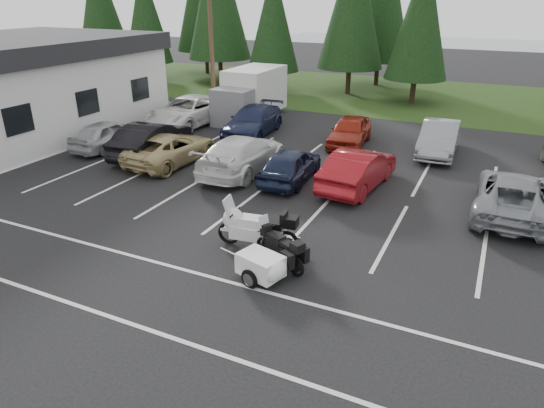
{
  "coord_description": "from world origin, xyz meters",
  "views": [
    {
      "loc": [
        5.6,
        -12.84,
        6.99
      ],
      "look_at": [
        -0.23,
        -0.5,
        1.03
      ],
      "focal_mm": 32.0,
      "sensor_mm": 36.0,
      "label": 1
    }
  ],
  "objects_px": {
    "box_truck": "(247,95)",
    "car_near_1": "(152,139)",
    "car_far_1": "(253,121)",
    "car_far_2": "(350,131)",
    "adventure_motorcycle": "(279,245)",
    "car_near_3": "(243,154)",
    "cargo_trailer": "(261,267)",
    "car_near_5": "(358,169)",
    "car_near_0": "(107,134)",
    "car_far_3": "(439,138)",
    "touring_motorcycle": "(257,225)",
    "utility_pole": "(211,37)",
    "car_far_0": "(189,111)",
    "car_near_4": "(291,165)",
    "car_near_6": "(514,195)",
    "car_near_2": "(171,148)"
  },
  "relations": [
    {
      "from": "car_near_5",
      "to": "car_far_3",
      "type": "distance_m",
      "value": 6.21
    },
    {
      "from": "car_far_1",
      "to": "car_far_0",
      "type": "bearing_deg",
      "value": 170.43
    },
    {
      "from": "car_near_1",
      "to": "touring_motorcycle",
      "type": "bearing_deg",
      "value": 139.57
    },
    {
      "from": "car_far_1",
      "to": "adventure_motorcycle",
      "type": "height_order",
      "value": "car_far_1"
    },
    {
      "from": "car_near_0",
      "to": "car_near_5",
      "type": "bearing_deg",
      "value": 178.69
    },
    {
      "from": "car_near_4",
      "to": "car_far_0",
      "type": "bearing_deg",
      "value": -36.52
    },
    {
      "from": "car_near_3",
      "to": "car_near_1",
      "type": "bearing_deg",
      "value": -1.93
    },
    {
      "from": "car_near_0",
      "to": "car_near_3",
      "type": "distance_m",
      "value": 7.57
    },
    {
      "from": "utility_pole",
      "to": "car_near_3",
      "type": "xyz_separation_m",
      "value": [
        6.14,
        -7.74,
        -3.93
      ]
    },
    {
      "from": "car_near_4",
      "to": "car_near_6",
      "type": "xyz_separation_m",
      "value": [
        8.11,
        0.26,
        0.04
      ]
    },
    {
      "from": "car_near_1",
      "to": "car_near_4",
      "type": "xyz_separation_m",
      "value": [
        7.1,
        -0.28,
        -0.11
      ]
    },
    {
      "from": "car_near_3",
      "to": "touring_motorcycle",
      "type": "bearing_deg",
      "value": 121.42
    },
    {
      "from": "car_near_4",
      "to": "car_far_3",
      "type": "relative_size",
      "value": 0.87
    },
    {
      "from": "car_far_0",
      "to": "car_far_3",
      "type": "height_order",
      "value": "car_far_0"
    },
    {
      "from": "car_near_5",
      "to": "adventure_motorcycle",
      "type": "height_order",
      "value": "car_near_5"
    },
    {
      "from": "car_near_0",
      "to": "car_far_1",
      "type": "bearing_deg",
      "value": -137.11
    },
    {
      "from": "car_near_5",
      "to": "car_near_6",
      "type": "bearing_deg",
      "value": -176.67
    },
    {
      "from": "box_truck",
      "to": "car_near_1",
      "type": "relative_size",
      "value": 1.16
    },
    {
      "from": "car_far_0",
      "to": "car_near_1",
      "type": "bearing_deg",
      "value": -68.61
    },
    {
      "from": "car_far_3",
      "to": "car_near_0",
      "type": "bearing_deg",
      "value": -160.28
    },
    {
      "from": "box_truck",
      "to": "car_near_3",
      "type": "height_order",
      "value": "box_truck"
    },
    {
      "from": "car_far_1",
      "to": "car_far_3",
      "type": "relative_size",
      "value": 1.1
    },
    {
      "from": "utility_pole",
      "to": "car_far_1",
      "type": "distance_m",
      "value": 6.0
    },
    {
      "from": "utility_pole",
      "to": "car_near_3",
      "type": "distance_m",
      "value": 10.63
    },
    {
      "from": "car_near_4",
      "to": "adventure_motorcycle",
      "type": "height_order",
      "value": "car_near_4"
    },
    {
      "from": "box_truck",
      "to": "car_near_4",
      "type": "height_order",
      "value": "box_truck"
    },
    {
      "from": "box_truck",
      "to": "car_near_4",
      "type": "xyz_separation_m",
      "value": [
        6.42,
        -8.42,
        -0.77
      ]
    },
    {
      "from": "car_near_2",
      "to": "touring_motorcycle",
      "type": "xyz_separation_m",
      "value": [
        7.05,
        -5.45,
        0.11
      ]
    },
    {
      "from": "car_far_3",
      "to": "touring_motorcycle",
      "type": "bearing_deg",
      "value": -108.63
    },
    {
      "from": "box_truck",
      "to": "car_near_3",
      "type": "distance_m",
      "value": 9.25
    },
    {
      "from": "car_near_0",
      "to": "car_near_3",
      "type": "relative_size",
      "value": 0.77
    },
    {
      "from": "car_near_2",
      "to": "car_far_0",
      "type": "distance_m",
      "value": 6.78
    },
    {
      "from": "car_far_2",
      "to": "car_far_3",
      "type": "bearing_deg",
      "value": -0.22
    },
    {
      "from": "cargo_trailer",
      "to": "car_near_5",
      "type": "bearing_deg",
      "value": 102.68
    },
    {
      "from": "adventure_motorcycle",
      "to": "touring_motorcycle",
      "type": "bearing_deg",
      "value": 171.77
    },
    {
      "from": "car_near_0",
      "to": "touring_motorcycle",
      "type": "xyz_separation_m",
      "value": [
        11.2,
        -5.95,
        0.08
      ]
    },
    {
      "from": "car_far_1",
      "to": "cargo_trailer",
      "type": "xyz_separation_m",
      "value": [
        6.8,
        -12.69,
        -0.35
      ]
    },
    {
      "from": "car_far_1",
      "to": "car_far_2",
      "type": "xyz_separation_m",
      "value": [
        5.23,
        0.35,
        -0.02
      ]
    },
    {
      "from": "car_near_1",
      "to": "car_near_3",
      "type": "xyz_separation_m",
      "value": [
        4.82,
        -0.1,
        -0.03
      ]
    },
    {
      "from": "car_near_5",
      "to": "car_far_0",
      "type": "distance_m",
      "value": 12.69
    },
    {
      "from": "touring_motorcycle",
      "to": "cargo_trailer",
      "type": "relative_size",
      "value": 1.68
    },
    {
      "from": "utility_pole",
      "to": "car_far_0",
      "type": "relative_size",
      "value": 1.56
    },
    {
      "from": "car_near_1",
      "to": "car_near_5",
      "type": "height_order",
      "value": "car_near_1"
    },
    {
      "from": "car_far_2",
      "to": "car_far_1",
      "type": "bearing_deg",
      "value": 178.9
    },
    {
      "from": "car_near_0",
      "to": "car_near_4",
      "type": "height_order",
      "value": "car_near_0"
    },
    {
      "from": "car_near_5",
      "to": "car_near_6",
      "type": "distance_m",
      "value": 5.47
    },
    {
      "from": "car_near_0",
      "to": "car_far_3",
      "type": "distance_m",
      "value": 15.84
    },
    {
      "from": "touring_motorcycle",
      "to": "car_near_0",
      "type": "bearing_deg",
      "value": 144.69
    },
    {
      "from": "cargo_trailer",
      "to": "box_truck",
      "type": "bearing_deg",
      "value": 134.94
    },
    {
      "from": "cargo_trailer",
      "to": "car_near_4",
      "type": "bearing_deg",
      "value": 123.15
    }
  ]
}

